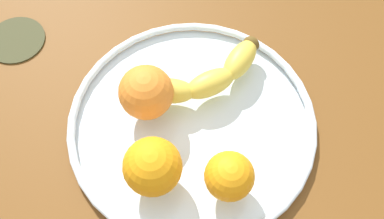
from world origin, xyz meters
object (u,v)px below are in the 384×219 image
(fruit_bowl, at_px, (192,122))
(orange_front_left, at_px, (229,176))
(orange_front_right, at_px, (152,167))
(banana, at_px, (208,76))
(orange_back_right, at_px, (146,92))
(ambient_coaster, at_px, (16,39))

(fruit_bowl, height_order, orange_front_left, orange_front_left)
(fruit_bowl, xyz_separation_m, orange_front_right, (-0.07, -0.08, 0.05))
(fruit_bowl, distance_m, banana, 0.07)
(orange_front_right, bearing_deg, banana, 53.55)
(fruit_bowl, relative_size, banana, 1.84)
(orange_back_right, relative_size, orange_front_right, 1.01)
(fruit_bowl, height_order, orange_front_right, orange_front_right)
(orange_back_right, bearing_deg, fruit_bowl, -29.03)
(banana, height_order, orange_front_right, orange_front_right)
(banana, relative_size, orange_front_left, 3.02)
(fruit_bowl, bearing_deg, orange_front_right, -129.76)
(ambient_coaster, bearing_deg, banana, -26.62)
(banana, relative_size, ambient_coaster, 2.07)
(orange_back_right, bearing_deg, orange_front_right, -92.89)
(banana, height_order, orange_front_left, orange_front_left)
(orange_back_right, xyz_separation_m, orange_front_right, (-0.01, -0.11, -0.00))
(fruit_bowl, height_order, banana, banana)
(orange_back_right, xyz_separation_m, orange_front_left, (0.09, -0.14, -0.01))
(fruit_bowl, xyz_separation_m, banana, (0.03, 0.06, 0.03))
(fruit_bowl, xyz_separation_m, orange_back_right, (-0.06, 0.03, 0.05))
(banana, xyz_separation_m, ambient_coaster, (-0.30, 0.15, -0.03))
(banana, xyz_separation_m, orange_front_right, (-0.10, -0.14, 0.02))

